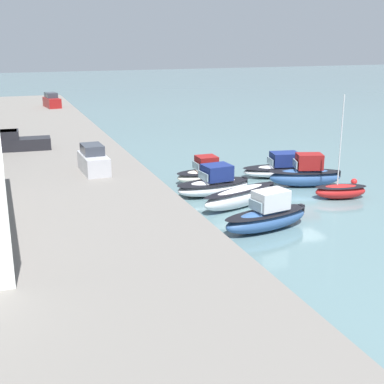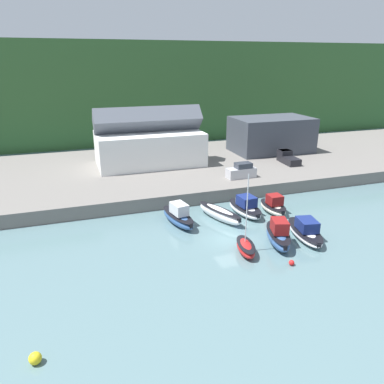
{
  "view_description": "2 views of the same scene",
  "coord_description": "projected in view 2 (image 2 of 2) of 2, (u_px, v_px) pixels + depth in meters",
  "views": [
    {
      "loc": [
        -32.9,
        21.22,
        12.17
      ],
      "look_at": [
        -0.62,
        9.46,
        2.06
      ],
      "focal_mm": 50.0,
      "sensor_mm": 36.0,
      "label": 1
    },
    {
      "loc": [
        -14.99,
        -32.23,
        17.88
      ],
      "look_at": [
        -0.76,
        9.86,
        2.09
      ],
      "focal_mm": 35.0,
      "sensor_mm": 36.0,
      "label": 2
    }
  ],
  "objects": [
    {
      "name": "ground_plane",
      "position": [
        229.0,
        240.0,
        39.28
      ],
      "size": [
        320.0,
        320.0,
        0.0
      ],
      "primitive_type": "plane",
      "color": "slate"
    },
    {
      "name": "hillside_backdrop",
      "position": [
        114.0,
        85.0,
        110.65
      ],
      "size": [
        240.0,
        71.03,
        21.64
      ],
      "color": "#335B2D",
      "rests_on": "ground_plane"
    },
    {
      "name": "quay_promenade",
      "position": [
        167.0,
        170.0,
        61.07
      ],
      "size": [
        134.88,
        29.05,
        1.75
      ],
      "color": "slate",
      "rests_on": "ground_plane"
    },
    {
      "name": "harbor_clubhouse",
      "position": [
        149.0,
        144.0,
        60.02
      ],
      "size": [
        16.91,
        9.57,
        9.27
      ],
      "color": "white",
      "rests_on": "quay_promenade"
    },
    {
      "name": "yacht_club_building",
      "position": [
        271.0,
        135.0,
        68.51
      ],
      "size": [
        14.04,
        8.75,
        6.22
      ],
      "color": "#3D424C",
      "rests_on": "quay_promenade"
    },
    {
      "name": "moored_boat_0",
      "position": [
        178.0,
        216.0,
        42.68
      ],
      "size": [
        3.17,
        6.66,
        2.62
      ],
      "rotation": [
        0.0,
        0.0,
        0.19
      ],
      "color": "#33568E",
      "rests_on": "ground_plane"
    },
    {
      "name": "moored_boat_1",
      "position": [
        220.0,
        214.0,
        43.86
      ],
      "size": [
        3.74,
        7.08,
        1.53
      ],
      "rotation": [
        0.0,
        0.0,
        0.34
      ],
      "color": "white",
      "rests_on": "ground_plane"
    },
    {
      "name": "moored_boat_2",
      "position": [
        245.0,
        208.0,
        45.47
      ],
      "size": [
        3.05,
        6.41,
        2.41
      ],
      "rotation": [
        0.0,
        0.0,
        0.09
      ],
      "color": "white",
      "rests_on": "ground_plane"
    },
    {
      "name": "moored_boat_3",
      "position": [
        273.0,
        206.0,
        46.04
      ],
      "size": [
        2.26,
        4.83,
        2.32
      ],
      "rotation": [
        0.0,
        0.0,
        0.0
      ],
      "color": "white",
      "rests_on": "ground_plane"
    },
    {
      "name": "moored_boat_4",
      "position": [
        246.0,
        247.0,
        36.39
      ],
      "size": [
        2.41,
        4.32,
        7.99
      ],
      "rotation": [
        0.0,
        0.0,
        -0.21
      ],
      "color": "red",
      "rests_on": "ground_plane"
    },
    {
      "name": "moored_boat_5",
      "position": [
        278.0,
        235.0,
        38.07
      ],
      "size": [
        3.75,
        6.38,
        2.76
      ],
      "rotation": [
        0.0,
        0.0,
        -0.3
      ],
      "color": "#33568E",
      "rests_on": "ground_plane"
    },
    {
      "name": "moored_boat_6",
      "position": [
        305.0,
        231.0,
        39.5
      ],
      "size": [
        3.71,
        7.25,
        2.18
      ],
      "rotation": [
        0.0,
        0.0,
        -0.19
      ],
      "color": "white",
      "rests_on": "ground_plane"
    },
    {
      "name": "parked_car_3",
      "position": [
        241.0,
        171.0,
        53.81
      ],
      "size": [
        4.26,
        1.95,
        2.16
      ],
      "rotation": [
        0.0,
        0.0,
        1.61
      ],
      "color": "#B7B7BC",
      "rests_on": "quay_promenade"
    },
    {
      "name": "pickup_truck_0",
      "position": [
        287.0,
        158.0,
        61.61
      ],
      "size": [
        2.2,
        4.82,
        1.9
      ],
      "rotation": [
        0.0,
        0.0,
        -0.05
      ],
      "color": "black",
      "rests_on": "quay_promenade"
    },
    {
      "name": "mooring_buoy_0",
      "position": [
        292.0,
        263.0,
        34.32
      ],
      "size": [
        0.52,
        0.52,
        0.52
      ],
      "color": "red",
      "rests_on": "ground_plane"
    },
    {
      "name": "mooring_buoy_1",
      "position": [
        35.0,
        358.0,
        23.17
      ],
      "size": [
        0.8,
        0.8,
        0.8
      ],
      "color": "yellow",
      "rests_on": "ground_plane"
    }
  ]
}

